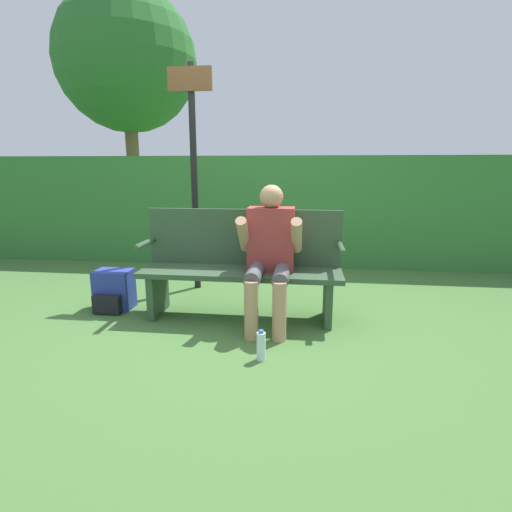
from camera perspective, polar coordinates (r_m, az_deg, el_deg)
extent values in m
plane|color=#426B33|center=(3.65, -2.18, -8.75)|extent=(40.00, 40.00, 0.00)
cube|color=#337033|center=(5.55, 1.28, 6.51)|extent=(12.00, 0.49, 1.47)
cube|color=#334C33|center=(3.51, -2.23, -2.39)|extent=(1.77, 0.46, 0.05)
cube|color=#334C33|center=(3.66, -1.74, 2.70)|extent=(1.77, 0.04, 0.51)
cube|color=#334C33|center=(3.77, -13.81, -5.19)|extent=(0.06, 0.41, 0.40)
cube|color=#334C33|center=(3.54, 10.19, -6.19)|extent=(0.06, 0.41, 0.40)
cylinder|color=#334C33|center=(3.69, -15.57, 1.75)|extent=(0.05, 0.41, 0.05)
cylinder|color=#334C33|center=(3.43, 12.08, 1.12)|extent=(0.05, 0.41, 0.05)
cube|color=#993333|center=(3.46, 2.17, 2.42)|extent=(0.40, 0.22, 0.55)
sphere|color=tan|center=(3.42, 2.22, 8.46)|extent=(0.20, 0.20, 0.20)
cylinder|color=#4C4C51|center=(3.29, -0.13, -2.44)|extent=(0.13, 0.49, 0.13)
cylinder|color=#4C4C51|center=(3.27, 3.68, -2.56)|extent=(0.13, 0.49, 0.13)
cylinder|color=tan|center=(3.13, -0.68, -7.78)|extent=(0.11, 0.11, 0.47)
cylinder|color=tan|center=(3.11, 3.36, -7.94)|extent=(0.11, 0.11, 0.47)
cylinder|color=tan|center=(3.35, -1.81, 3.07)|extent=(0.09, 0.34, 0.34)
cylinder|color=tan|center=(3.31, 5.81, 2.90)|extent=(0.09, 0.34, 0.34)
cube|color=#283893|center=(4.04, -19.58, -4.51)|extent=(0.34, 0.24, 0.37)
cube|color=black|center=(3.94, -20.51, -6.47)|extent=(0.25, 0.08, 0.17)
cylinder|color=silver|center=(2.86, 0.73, -12.79)|extent=(0.06, 0.06, 0.20)
cylinder|color=#2D66B2|center=(2.81, 0.74, -10.74)|extent=(0.03, 0.03, 0.02)
cylinder|color=black|center=(4.36, -8.80, 10.49)|extent=(0.07, 0.07, 2.35)
cube|color=brown|center=(4.40, -9.45, 23.71)|extent=(0.45, 0.02, 0.23)
cube|color=#2D4784|center=(15.81, 22.78, 8.69)|extent=(1.98, 4.51, 0.61)
cube|color=#333D4C|center=(15.79, 22.94, 10.53)|extent=(1.68, 2.19, 0.41)
cylinder|color=black|center=(16.91, 18.47, 8.61)|extent=(0.20, 0.65, 0.64)
cylinder|color=black|center=(17.40, 24.12, 8.26)|extent=(0.20, 0.65, 0.64)
cylinder|color=black|center=(14.25, 21.02, 7.78)|extent=(0.20, 0.65, 0.64)
cylinder|color=black|center=(14.82, 27.56, 7.35)|extent=(0.20, 0.65, 0.64)
cylinder|color=brown|center=(9.27, -17.07, 11.95)|extent=(0.27, 0.27, 2.60)
sphere|color=#2D6B2D|center=(9.51, -17.99, 25.03)|extent=(2.86, 2.86, 2.86)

